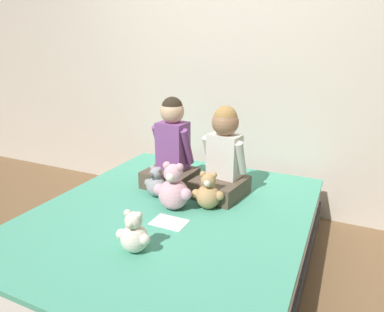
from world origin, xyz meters
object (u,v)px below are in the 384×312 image
teddy_bear_held_by_right_child (208,193)px  bed (172,238)px  teddy_bear_at_foot_of_bed (134,234)px  teddy_bear_held_by_left_child (156,183)px  sign_card (169,222)px  child_on_left (172,150)px  teddy_bear_between_children (173,190)px  child_on_right (223,158)px

teddy_bear_held_by_right_child → bed: bearing=-156.1°
teddy_bear_at_foot_of_bed → teddy_bear_held_by_right_child: bearing=72.5°
teddy_bear_held_by_left_child → sign_card: bearing=-34.1°
child_on_left → teddy_bear_between_children: child_on_left is taller
teddy_bear_held_by_right_child → teddy_bear_between_children: teddy_bear_between_children is taller
bed → teddy_bear_held_by_left_child: (-0.21, 0.16, 0.30)m
bed → child_on_left: size_ratio=2.96×
child_on_left → child_on_right: size_ratio=1.06×
child_on_left → teddy_bear_between_children: (0.20, -0.35, -0.14)m
child_on_right → bed: bearing=-107.7°
bed → teddy_bear_between_children: 0.34m
bed → child_on_right: size_ratio=3.13×
child_on_left → teddy_bear_at_foot_of_bed: size_ratio=2.90×
child_on_right → teddy_bear_between_children: (-0.20, -0.35, -0.13)m
bed → child_on_right: bearing=63.3°
teddy_bear_held_by_left_child → bed: bearing=-23.7°
child_on_right → teddy_bear_between_children: 0.43m
child_on_left → teddy_bear_between_children: 0.43m
sign_card → teddy_bear_between_children: bearing=109.9°
teddy_bear_held_by_right_child → sign_card: bearing=-128.2°
child_on_left → sign_card: size_ratio=3.17×
child_on_left → teddy_bear_held_by_right_child: (0.40, -0.25, -0.17)m
child_on_left → teddy_bear_at_foot_of_bed: child_on_left is taller
child_on_right → teddy_bear_between_children: bearing=-111.2°
teddy_bear_held_by_right_child → teddy_bear_at_foot_of_bed: 0.63m
bed → child_on_right: (0.20, 0.39, 0.47)m
teddy_bear_between_children → teddy_bear_held_by_left_child: bearing=146.9°
teddy_bear_held_by_right_child → teddy_bear_between_children: (-0.20, -0.10, 0.03)m
child_on_right → teddy_bear_at_foot_of_bed: child_on_right is taller
teddy_bear_held_by_left_child → teddy_bear_at_foot_of_bed: (0.24, -0.63, 0.00)m
child_on_right → child_on_left: bearing=-170.7°
child_on_right → teddy_bear_held_by_left_child: child_on_right is taller
bed → sign_card: size_ratio=9.39×
teddy_bear_held_by_left_child → sign_card: size_ratio=1.07×
teddy_bear_between_children → teddy_bear_at_foot_of_bed: 0.52m
teddy_bear_held_by_right_child → child_on_left: bearing=135.4°
teddy_bear_held_by_right_child → sign_card: (-0.13, -0.28, -0.10)m
teddy_bear_held_by_left_child → child_on_right: bearing=44.1°
teddy_bear_held_by_right_child → sign_card: teddy_bear_held_by_right_child is taller
child_on_left → teddy_bear_held_by_right_child: 0.50m
bed → teddy_bear_held_by_left_child: 0.39m
sign_card → bed: bearing=113.2°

